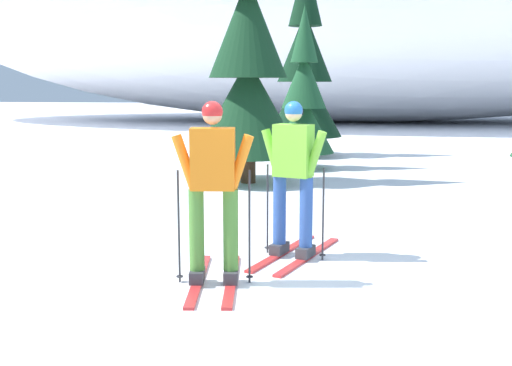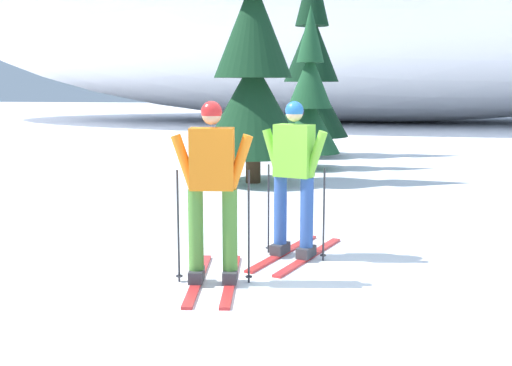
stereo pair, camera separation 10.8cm
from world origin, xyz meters
name	(u,v)px [view 2 (the right image)]	position (x,y,z in m)	size (l,w,h in m)	color
ground_plane	(309,281)	(0.00, 0.00, 0.00)	(120.00, 120.00, 0.00)	white
skier_lime_jacket	(294,177)	(-0.24, 0.85, 0.94)	(0.98, 1.80, 1.80)	red
skier_orange_jacket	(212,189)	(-0.94, -0.22, 0.96)	(0.81, 1.72, 1.82)	red
pine_tree_far_left	(253,66)	(-1.57, 6.21, 2.34)	(2.16, 2.16, 5.60)	#47301E
pine_tree_center_left	(311,74)	(-0.76, 11.24, 2.27)	(2.10, 2.10, 5.44)	#47301E
pine_tree_center_right	(310,101)	(-0.60, 8.53, 1.59)	(1.46, 1.46, 3.79)	#47301E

